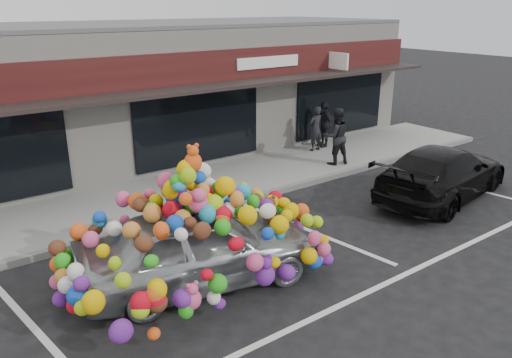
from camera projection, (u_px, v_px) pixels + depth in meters
ground at (210, 272)px, 9.62m from camera, size 90.00×90.00×0.00m
shop_building at (64, 97)px, 15.31m from camera, size 24.00×7.20×4.31m
sidewalk at (128, 205)px, 12.64m from camera, size 26.00×3.00×0.15m
kerb at (153, 225)px, 11.50m from camera, size 26.00×0.18×0.16m
parking_stripe_left at (33, 327)px, 7.99m from camera, size 0.73×4.37×0.01m
parking_stripe_mid at (311, 231)px, 11.34m from camera, size 0.73×4.37×0.01m
parking_stripe_right at (450, 183)px, 14.36m from camera, size 0.73×4.37×0.01m
lane_line at (371, 290)px, 9.00m from camera, size 14.00×0.12×0.01m
toy_car at (198, 238)px, 8.96m from camera, size 3.15×4.95×2.70m
black_sedan at (442, 172)px, 13.12m from camera, size 2.71×5.05×1.39m
pedestrian_a at (316, 129)px, 16.79m from camera, size 0.57×0.38×1.52m
pedestrian_b at (336, 136)px, 15.33m from camera, size 1.01×0.88×1.76m
pedestrian_c at (324, 124)px, 17.28m from camera, size 0.98×0.58×1.57m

